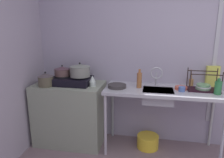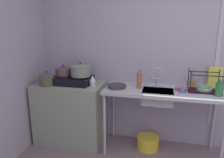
{
  "view_description": "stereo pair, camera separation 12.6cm",
  "coord_description": "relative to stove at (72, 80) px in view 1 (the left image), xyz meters",
  "views": [
    {
      "loc": [
        -0.59,
        -1.11,
        1.67
      ],
      "look_at": [
        -1.11,
        1.56,
        0.99
      ],
      "focal_mm": 33.45,
      "sensor_mm": 36.0,
      "label": 1
    },
    {
      "loc": [
        -0.47,
        -1.08,
        1.67
      ],
      "look_at": [
        -1.11,
        1.56,
        0.99
      ],
      "focal_mm": 33.45,
      "sensor_mm": 36.0,
      "label": 2
    }
  ],
  "objects": [
    {
      "name": "stove",
      "position": [
        0.0,
        0.0,
        0.0
      ],
      "size": [
        0.54,
        0.37,
        0.12
      ],
      "color": "black",
      "rests_on": "counter_concrete"
    },
    {
      "name": "counter_concrete",
      "position": [
        -0.04,
        -0.0,
        -0.5
      ],
      "size": [
        0.96,
        0.59,
        0.89
      ],
      "primitive_type": "cube",
      "color": "gray",
      "rests_on": "ground"
    },
    {
      "name": "dish_rack",
      "position": [
        1.75,
        0.05,
        -0.01
      ],
      "size": [
        0.38,
        0.25,
        0.27
      ],
      "color": "black",
      "rests_on": "counter_sink"
    },
    {
      "name": "cereal_box",
      "position": [
        1.9,
        0.25,
        0.09
      ],
      "size": [
        0.17,
        0.07,
        0.28
      ],
      "primitive_type": "cube",
      "rotation": [
        0.0,
        0.0,
        0.09
      ],
      "color": "#CECD51",
      "rests_on": "counter_sink"
    },
    {
      "name": "small_bowl_on_drainboard",
      "position": [
        1.48,
        0.03,
        -0.04
      ],
      "size": [
        0.16,
        0.16,
        0.04
      ],
      "primitive_type": "cylinder",
      "color": "#C85943",
      "rests_on": "counter_sink"
    },
    {
      "name": "pot_on_right_burner",
      "position": [
        0.13,
        -0.0,
        0.15
      ],
      "size": [
        0.28,
        0.28,
        0.19
      ],
      "color": "slate",
      "rests_on": "stove"
    },
    {
      "name": "wall_metal_strip",
      "position": [
        1.91,
        0.29,
        0.39
      ],
      "size": [
        0.05,
        0.01,
        1.93
      ],
      "primitive_type": "cube",
      "color": "#A8A8B0"
    },
    {
      "name": "sink_basin",
      "position": [
        1.19,
        -0.05,
        -0.14
      ],
      "size": [
        0.39,
        0.3,
        0.17
      ],
      "primitive_type": "cube",
      "color": "#A8A8B0",
      "rests_on": "counter_sink"
    },
    {
      "name": "frying_pan",
      "position": [
        0.66,
        -0.05,
        -0.03
      ],
      "size": [
        0.24,
        0.24,
        0.04
      ],
      "primitive_type": "cylinder",
      "color": "#332F2E",
      "rests_on": "counter_sink"
    },
    {
      "name": "bottle_by_sink",
      "position": [
        0.94,
        0.01,
        0.05
      ],
      "size": [
        0.07,
        0.07,
        0.25
      ],
      "color": "#965B31",
      "rests_on": "counter_sink"
    },
    {
      "name": "percolator",
      "position": [
        0.32,
        -0.05,
        0.02
      ],
      "size": [
        0.09,
        0.09,
        0.15
      ],
      "color": "silver",
      "rests_on": "counter_concrete"
    },
    {
      "name": "counter_sink",
      "position": [
        1.25,
        -0.0,
        -0.12
      ],
      "size": [
        1.5,
        0.59,
        0.89
      ],
      "color": "#A8A8B0",
      "rests_on": "ground"
    },
    {
      "name": "faucet",
      "position": [
        1.16,
        0.07,
        0.13
      ],
      "size": [
        0.16,
        0.09,
        0.27
      ],
      "color": "#A8A8B0",
      "rests_on": "counter_sink"
    },
    {
      "name": "cup_by_rack",
      "position": [
        1.48,
        -0.06,
        -0.02
      ],
      "size": [
        0.08,
        0.08,
        0.06
      ],
      "primitive_type": "cylinder",
      "color": "#4A66AB",
      "rests_on": "counter_sink"
    },
    {
      "name": "pot_on_left_burner",
      "position": [
        -0.13,
        -0.0,
        0.13
      ],
      "size": [
        0.22,
        0.22,
        0.15
      ],
      "color": "brown",
      "rests_on": "stove"
    },
    {
      "name": "bucket_on_floor",
      "position": [
        1.09,
        0.03,
        -0.85
      ],
      "size": [
        0.3,
        0.3,
        0.18
      ],
      "primitive_type": "cylinder",
      "color": "gold",
      "rests_on": "ground"
    },
    {
      "name": "utensil_jar",
      "position": [
        1.64,
        0.24,
        -0.0
      ],
      "size": [
        0.06,
        0.07,
        0.22
      ],
      "color": "#A07342",
      "rests_on": "counter_sink"
    },
    {
      "name": "pot_beside_stove",
      "position": [
        -0.3,
        -0.16,
        0.03
      ],
      "size": [
        0.21,
        0.21,
        0.2
      ],
      "color": "#4D4736",
      "rests_on": "counter_concrete"
    },
    {
      "name": "wall_back",
      "position": [
        1.68,
        0.34,
        0.27
      ],
      "size": [
        5.31,
        0.1,
        2.42
      ],
      "primitive_type": "cube",
      "color": "#9B93A7",
      "rests_on": "ground"
    },
    {
      "name": "bottle_by_rack",
      "position": [
        1.88,
        -0.1,
        0.03
      ],
      "size": [
        0.08,
        0.08,
        0.2
      ],
      "color": "#296C3A",
      "rests_on": "counter_sink"
    }
  ]
}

